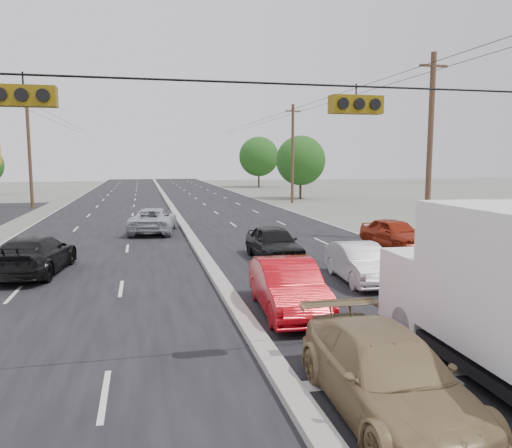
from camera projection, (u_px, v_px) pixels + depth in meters
The scene contains 17 objects.
ground at pixel (280, 379), 10.06m from camera, with size 200.00×200.00×0.00m, color #606356.
road_surface at pixel (177, 216), 39.06m from camera, with size 20.00×160.00×0.02m, color black.
center_median at pixel (177, 215), 39.05m from camera, with size 0.50×160.00×0.20m, color gray.
utility_pole_left_c at pixel (29, 152), 45.32m from camera, with size 1.60×0.30×10.00m.
utility_pole_right_b at pixel (430, 146), 26.68m from camera, with size 1.60×0.30×10.00m.
utility_pole_right_c at pixel (293, 153), 50.85m from camera, with size 1.60×0.30×10.00m.
traffic_signals at pixel (351, 102), 9.67m from camera, with size 25.00×0.30×0.54m.
tree_right_mid at pixel (301, 161), 56.34m from camera, with size 5.60×5.60×7.14m.
tree_right_far at pixel (259, 157), 80.65m from camera, with size 6.40×6.40×8.16m.
tan_sedan at pixel (387, 376), 8.56m from camera, with size 1.98×4.87×1.41m, color olive.
red_sedan at pixel (288, 287), 14.30m from camera, with size 1.61×4.61×1.52m, color #BB0B14.
queue_car_a at pixel (274, 243), 21.96m from camera, with size 1.76×4.37×1.49m, color black.
queue_car_b at pixel (360, 263), 17.99m from camera, with size 1.45×4.16×1.37m, color #BEBDC0.
queue_car_d at pixel (490, 261), 18.00m from camera, with size 2.18×5.36×1.56m, color navy.
queue_car_e at pixel (395, 234), 24.80m from camera, with size 1.75×4.34×1.48m, color maroon.
oncoming_near at pixel (35, 255), 19.17m from camera, with size 2.11×5.20×1.51m, color black.
oncoming_far at pixel (153, 220), 30.16m from camera, with size 2.51×5.44×1.51m, color #ADB0B5.
Camera 1 is at (-2.61, -9.23, 4.38)m, focal length 35.00 mm.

